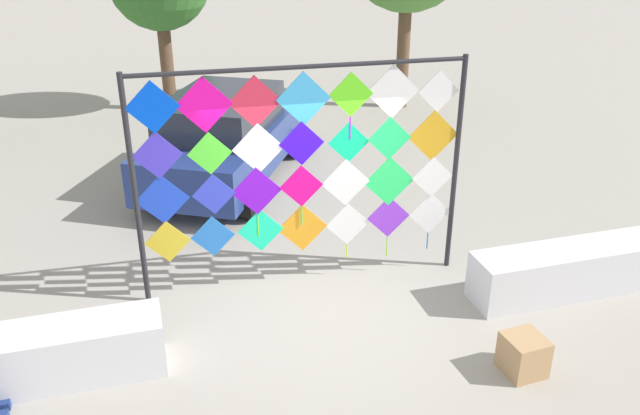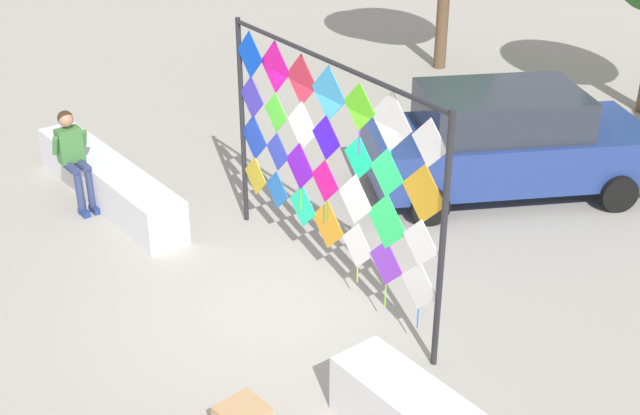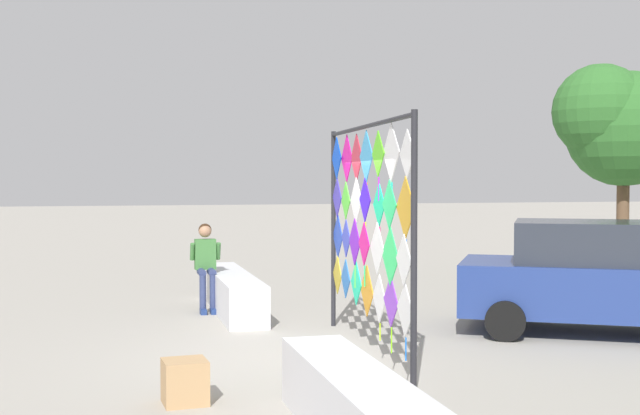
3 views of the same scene
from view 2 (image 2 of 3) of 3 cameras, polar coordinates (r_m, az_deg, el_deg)
ground at (r=10.56m, az=-3.05°, el=-6.45°), size 120.00×120.00×0.00m
plaza_ledge_left at (r=13.23m, az=-14.07°, el=1.69°), size 3.82×0.62×0.65m
kite_display_rack at (r=10.12m, az=0.55°, el=3.64°), size 4.19×0.31×2.99m
seated_vendor at (r=12.97m, az=-16.27°, el=3.56°), size 0.67×0.52×1.50m
parked_car at (r=13.29m, az=12.35°, el=4.41°), size 3.66×4.59×1.65m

